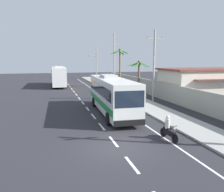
{
  "coord_description": "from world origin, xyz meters",
  "views": [
    {
      "loc": [
        -3.88,
        -12.97,
        5.28
      ],
      "look_at": [
        2.04,
        8.93,
        1.7
      ],
      "focal_mm": 37.55,
      "sensor_mm": 36.0,
      "label": 1
    }
  ],
  "objects_px": {
    "coach_bus_foreground": "(112,94)",
    "utility_pole_distant": "(96,62)",
    "coach_bus_far_lane": "(59,76)",
    "utility_pole_mid": "(154,64)",
    "palm_nearest": "(120,59)",
    "roadside_building": "(204,83)",
    "motorcycle_trailing": "(168,130)",
    "palm_second": "(139,70)",
    "pedestrian_midwalk": "(123,91)",
    "motorcycle_beside_bus": "(107,94)",
    "utility_pole_far": "(114,59)"
  },
  "relations": [
    {
      "from": "coach_bus_far_lane",
      "to": "motorcycle_trailing",
      "type": "height_order",
      "value": "coach_bus_far_lane"
    },
    {
      "from": "pedestrian_midwalk",
      "to": "palm_nearest",
      "type": "relative_size",
      "value": 0.22
    },
    {
      "from": "palm_nearest",
      "to": "roadside_building",
      "type": "xyz_separation_m",
      "value": [
        7.4,
        -14.6,
        -3.19
      ]
    },
    {
      "from": "utility_pole_distant",
      "to": "palm_second",
      "type": "xyz_separation_m",
      "value": [
        2.11,
        -24.92,
        -0.89
      ]
    },
    {
      "from": "palm_nearest",
      "to": "coach_bus_far_lane",
      "type": "bearing_deg",
      "value": 152.68
    },
    {
      "from": "utility_pole_mid",
      "to": "roadside_building",
      "type": "height_order",
      "value": "utility_pole_mid"
    },
    {
      "from": "coach_bus_far_lane",
      "to": "utility_pole_mid",
      "type": "relative_size",
      "value": 1.31
    },
    {
      "from": "utility_pole_far",
      "to": "coach_bus_foreground",
      "type": "bearing_deg",
      "value": -106.28
    },
    {
      "from": "utility_pole_mid",
      "to": "coach_bus_far_lane",
      "type": "bearing_deg",
      "value": 118.4
    },
    {
      "from": "motorcycle_trailing",
      "to": "palm_second",
      "type": "height_order",
      "value": "palm_second"
    },
    {
      "from": "motorcycle_beside_bus",
      "to": "motorcycle_trailing",
      "type": "distance_m",
      "value": 16.76
    },
    {
      "from": "coach_bus_far_lane",
      "to": "pedestrian_midwalk",
      "type": "xyz_separation_m",
      "value": [
        7.98,
        -16.49,
        -1.1
      ]
    },
    {
      "from": "coach_bus_far_lane",
      "to": "roadside_building",
      "type": "bearing_deg",
      "value": -47.95
    },
    {
      "from": "motorcycle_beside_bus",
      "to": "roadside_building",
      "type": "distance_m",
      "value": 13.24
    },
    {
      "from": "motorcycle_beside_bus",
      "to": "pedestrian_midwalk",
      "type": "height_order",
      "value": "pedestrian_midwalk"
    },
    {
      "from": "utility_pole_mid",
      "to": "motorcycle_beside_bus",
      "type": "bearing_deg",
      "value": 150.08
    },
    {
      "from": "roadside_building",
      "to": "pedestrian_midwalk",
      "type": "bearing_deg",
      "value": 160.16
    },
    {
      "from": "utility_pole_far",
      "to": "motorcycle_beside_bus",
      "type": "bearing_deg",
      "value": -109.69
    },
    {
      "from": "coach_bus_far_lane",
      "to": "palm_nearest",
      "type": "relative_size",
      "value": 1.62
    },
    {
      "from": "motorcycle_trailing",
      "to": "utility_pole_distant",
      "type": "height_order",
      "value": "utility_pole_distant"
    },
    {
      "from": "utility_pole_far",
      "to": "utility_pole_distant",
      "type": "xyz_separation_m",
      "value": [
        -0.17,
        16.89,
        -0.79
      ]
    },
    {
      "from": "coach_bus_far_lane",
      "to": "utility_pole_far",
      "type": "xyz_separation_m",
      "value": [
        10.39,
        -3.13,
        3.21
      ]
    },
    {
      "from": "motorcycle_trailing",
      "to": "roadside_building",
      "type": "xyz_separation_m",
      "value": [
        12.64,
        13.5,
        1.4
      ]
    },
    {
      "from": "pedestrian_midwalk",
      "to": "coach_bus_far_lane",
      "type": "bearing_deg",
      "value": -67.77
    },
    {
      "from": "utility_pole_mid",
      "to": "palm_second",
      "type": "distance_m",
      "value": 9.04
    },
    {
      "from": "utility_pole_mid",
      "to": "palm_nearest",
      "type": "height_order",
      "value": "utility_pole_mid"
    },
    {
      "from": "motorcycle_trailing",
      "to": "palm_second",
      "type": "distance_m",
      "value": 23.7
    },
    {
      "from": "palm_second",
      "to": "utility_pole_far",
      "type": "bearing_deg",
      "value": 103.64
    },
    {
      "from": "utility_pole_mid",
      "to": "roadside_building",
      "type": "bearing_deg",
      "value": -1.29
    },
    {
      "from": "coach_bus_far_lane",
      "to": "utility_pole_distant",
      "type": "height_order",
      "value": "utility_pole_distant"
    },
    {
      "from": "motorcycle_trailing",
      "to": "coach_bus_far_lane",
      "type": "bearing_deg",
      "value": 99.39
    },
    {
      "from": "motorcycle_beside_bus",
      "to": "pedestrian_midwalk",
      "type": "distance_m",
      "value": 2.58
    },
    {
      "from": "coach_bus_foreground",
      "to": "palm_nearest",
      "type": "distance_m",
      "value": 21.03
    },
    {
      "from": "motorcycle_beside_bus",
      "to": "palm_second",
      "type": "xyz_separation_m",
      "value": [
        6.89,
        5.76,
        2.93
      ]
    },
    {
      "from": "coach_bus_foreground",
      "to": "utility_pole_far",
      "type": "bearing_deg",
      "value": 73.72
    },
    {
      "from": "coach_bus_far_lane",
      "to": "palm_second",
      "type": "bearing_deg",
      "value": -42.13
    },
    {
      "from": "roadside_building",
      "to": "coach_bus_foreground",
      "type": "bearing_deg",
      "value": -160.67
    },
    {
      "from": "utility_pole_far",
      "to": "pedestrian_midwalk",
      "type": "bearing_deg",
      "value": -100.24
    },
    {
      "from": "coach_bus_foreground",
      "to": "motorcycle_trailing",
      "type": "relative_size",
      "value": 6.13
    },
    {
      "from": "motorcycle_beside_bus",
      "to": "coach_bus_foreground",
      "type": "bearing_deg",
      "value": -100.33
    },
    {
      "from": "motorcycle_trailing",
      "to": "utility_pole_far",
      "type": "height_order",
      "value": "utility_pole_far"
    },
    {
      "from": "utility_pole_far",
      "to": "motorcycle_trailing",
      "type": "bearing_deg",
      "value": -98.97
    },
    {
      "from": "motorcycle_trailing",
      "to": "palm_nearest",
      "type": "xyz_separation_m",
      "value": [
        5.23,
        28.1,
        4.59
      ]
    },
    {
      "from": "coach_bus_far_lane",
      "to": "palm_nearest",
      "type": "height_order",
      "value": "palm_nearest"
    },
    {
      "from": "utility_pole_mid",
      "to": "utility_pole_far",
      "type": "distance_m",
      "value": 16.9
    },
    {
      "from": "pedestrian_midwalk",
      "to": "palm_nearest",
      "type": "height_order",
      "value": "palm_nearest"
    },
    {
      "from": "coach_bus_far_lane",
      "to": "motorcycle_beside_bus",
      "type": "bearing_deg",
      "value": -72.14
    },
    {
      "from": "coach_bus_foreground",
      "to": "utility_pole_distant",
      "type": "relative_size",
      "value": 1.45
    },
    {
      "from": "palm_nearest",
      "to": "palm_second",
      "type": "xyz_separation_m",
      "value": [
        1.54,
        -5.58,
        -1.66
      ]
    },
    {
      "from": "motorcycle_beside_bus",
      "to": "utility_pole_distant",
      "type": "bearing_deg",
      "value": 81.16
    }
  ]
}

